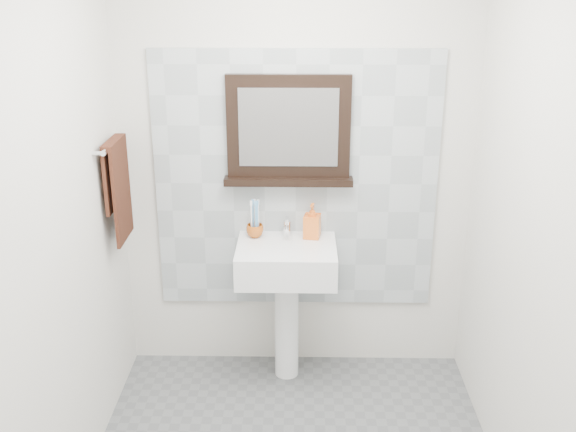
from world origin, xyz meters
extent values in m
cube|color=silver|center=(0.00, 1.10, 1.25)|extent=(2.00, 0.01, 2.50)
cube|color=silver|center=(0.00, -1.10, 1.25)|extent=(2.00, 0.01, 2.50)
cube|color=silver|center=(-1.00, 0.00, 1.25)|extent=(0.01, 2.20, 2.50)
cube|color=silver|center=(1.00, 0.00, 1.25)|extent=(0.01, 2.20, 2.50)
cube|color=#A6B0B4|center=(0.00, 1.09, 1.15)|extent=(1.60, 0.02, 1.50)
cylinder|color=white|center=(-0.05, 0.92, 0.34)|extent=(0.14, 0.14, 0.68)
cube|color=white|center=(-0.05, 0.86, 0.77)|extent=(0.55, 0.44, 0.18)
cylinder|color=silver|center=(-0.05, 0.84, 0.85)|extent=(0.32, 0.32, 0.02)
cylinder|color=#4C4C4F|center=(-0.05, 0.84, 0.86)|extent=(0.04, 0.04, 0.00)
cylinder|color=silver|center=(-0.05, 1.01, 0.91)|extent=(0.04, 0.04, 0.09)
cylinder|color=silver|center=(-0.05, 0.96, 0.93)|extent=(0.02, 0.10, 0.02)
cube|color=silver|center=(-0.05, 1.02, 0.96)|extent=(0.02, 0.07, 0.01)
imported|color=#AF4F14|center=(-0.23, 0.99, 0.90)|extent=(0.11, 0.11, 0.08)
cylinder|color=white|center=(-0.25, 0.98, 0.97)|extent=(0.01, 0.01, 0.19)
cube|color=white|center=(-0.25, 0.98, 1.07)|extent=(0.01, 0.01, 0.03)
cylinder|color=#5FA2D9|center=(-0.21, 0.98, 0.97)|extent=(0.01, 0.01, 0.19)
cube|color=#5FA2D9|center=(-0.21, 0.98, 1.07)|extent=(0.01, 0.01, 0.03)
cylinder|color=white|center=(-0.23, 1.00, 0.97)|extent=(0.01, 0.01, 0.19)
cube|color=white|center=(-0.23, 1.00, 1.07)|extent=(0.01, 0.01, 0.03)
cylinder|color=#5FA2D9|center=(-0.24, 1.00, 0.97)|extent=(0.01, 0.01, 0.19)
cube|color=#5FA2D9|center=(-0.24, 1.00, 1.07)|extent=(0.01, 0.01, 0.03)
cylinder|color=white|center=(-0.21, 0.99, 0.97)|extent=(0.01, 0.01, 0.19)
cube|color=white|center=(-0.21, 0.99, 1.07)|extent=(0.01, 0.01, 0.03)
cylinder|color=#5FA2D9|center=(-0.22, 0.97, 0.97)|extent=(0.01, 0.01, 0.19)
cube|color=#5FA2D9|center=(-0.22, 0.97, 1.07)|extent=(0.01, 0.01, 0.03)
imported|color=#E5421B|center=(0.09, 0.99, 0.96)|extent=(0.11, 0.11, 0.20)
cube|color=black|center=(-0.04, 1.07, 1.48)|extent=(0.68, 0.06, 0.57)
cube|color=#99999E|center=(-0.04, 1.03, 1.48)|extent=(0.54, 0.01, 0.43)
cube|color=black|center=(-0.04, 1.04, 1.18)|extent=(0.72, 0.11, 0.04)
cylinder|color=silver|center=(-0.94, 0.82, 1.45)|extent=(0.03, 0.40, 0.03)
cylinder|color=silver|center=(-0.97, 0.63, 1.45)|extent=(0.05, 0.02, 0.02)
cylinder|color=silver|center=(-0.97, 1.01, 1.45)|extent=(0.05, 0.02, 0.02)
cube|color=black|center=(-0.93, 0.82, 1.18)|extent=(0.02, 0.30, 0.52)
cube|color=black|center=(-0.96, 0.82, 1.27)|extent=(0.02, 0.30, 0.34)
cube|color=black|center=(-0.94, 0.82, 1.45)|extent=(0.06, 0.30, 0.03)
camera|label=1|loc=(0.02, -2.56, 2.30)|focal=42.00mm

